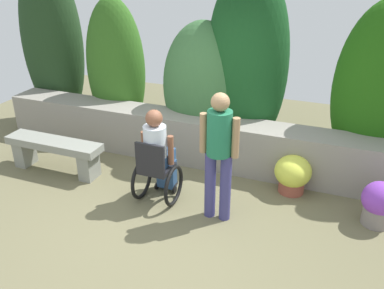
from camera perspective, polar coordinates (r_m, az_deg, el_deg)
name	(u,v)px	position (r m, az deg, el deg)	size (l,w,h in m)	color
ground_plane	(169,225)	(5.30, -3.14, -11.02)	(10.68, 10.68, 0.00)	#6B6648
stone_retaining_wall	(215,142)	(6.53, 3.19, 0.34)	(7.44, 0.57, 0.76)	gray
hedge_backdrop	(222,71)	(6.74, 4.21, 10.08)	(7.64, 1.11, 3.09)	#203A1D
stone_bench	(55,150)	(6.65, -18.38, -0.77)	(1.56, 0.36, 0.52)	gray
person_in_wheelchair	(158,159)	(5.50, -4.75, -1.97)	(0.53, 0.66, 1.33)	black
person_standing_companion	(219,149)	(4.96, 3.72, -0.66)	(0.49, 0.30, 1.67)	#3C3B76
flower_pot_purple_near	(379,203)	(5.64, 24.37, -7.37)	(0.44, 0.44, 0.58)	gray
flower_pot_terracotta_by_wall	(293,174)	(5.97, 13.68, -3.97)	(0.51, 0.51, 0.55)	#9C4C3A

